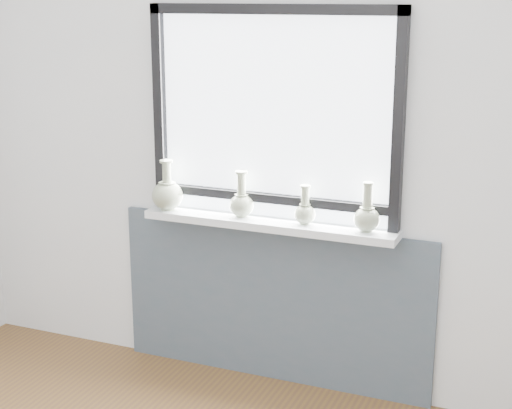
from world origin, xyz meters
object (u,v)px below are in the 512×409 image
at_px(windowsill, 268,224).
at_px(vase_a, 167,194).
at_px(vase_b, 242,202).
at_px(vase_c, 305,211).
at_px(vase_d, 367,216).

xyz_separation_m(windowsill, vase_a, (-0.56, -0.02, 0.11)).
height_order(vase_b, vase_c, vase_b).
bearing_deg(vase_d, vase_b, 179.45).
height_order(windowsill, vase_b, vase_b).
distance_m(windowsill, vase_b, 0.18).
relative_size(vase_a, vase_b, 1.12).
height_order(vase_c, vase_d, vase_d).
distance_m(vase_b, vase_c, 0.34).
distance_m(vase_c, vase_d, 0.31).
bearing_deg(vase_b, vase_c, -0.54).
bearing_deg(windowsill, vase_b, 177.04).
height_order(vase_b, vase_d, vase_d).
height_order(vase_a, vase_b, vase_a).
bearing_deg(vase_b, vase_a, -176.27).
bearing_deg(windowsill, vase_c, 1.33).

